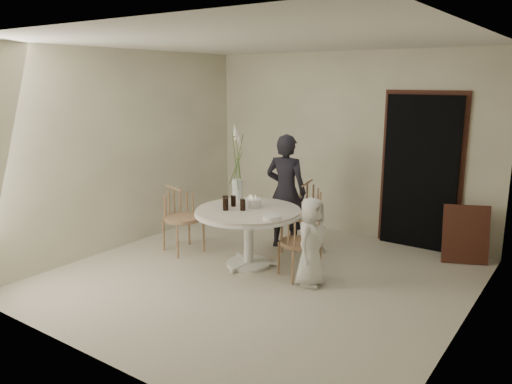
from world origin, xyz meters
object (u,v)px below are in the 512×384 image
Objects in this scene: girl at (286,192)px; birthday_cake at (252,203)px; chair_right at (304,239)px; boy at (311,242)px; chair_left at (178,210)px; chair_far at (304,206)px; flower_vase at (237,173)px; table at (248,218)px.

birthday_cake is (-0.03, -0.76, -0.01)m from girl.
boy is at bearing 94.71° from chair_right.
boy is at bearing -73.18° from chair_left.
chair_right is at bearing -73.57° from chair_far.
chair_right is 1.42m from flower_vase.
chair_far reaches higher than birthday_cake.
table is 0.82m from chair_right.
birthday_cake reaches higher than chair_right.
flower_vase is at bearing -43.20° from chair_left.
girl is at bearing 87.35° from birthday_cake.
boy is 4.61× the size of birthday_cake.
chair_far is 1.73m from chair_left.
table is 1.30× the size of boy.
table is at bearing -60.68° from chair_right.
girl is 0.74m from flower_vase.
chair_right is 0.77× the size of flower_vase.
birthday_cake reaches higher than chair_left.
chair_far is 0.58× the size of girl.
table is 1.45× the size of chair_far.
chair_left is at bearing -171.61° from birthday_cake.
birthday_cake is at bearing 75.30° from boy.
birthday_cake is at bearing -68.50° from chair_right.
table is 1.69× the size of chair_right.
chair_right is 3.54× the size of birthday_cake.
chair_far is 0.90× the size of flower_vase.
chair_left is at bearing -151.28° from flower_vase.
table is 1.30× the size of flower_vase.
boy is (2.09, -0.05, -0.05)m from chair_left.
boy is at bearing -70.07° from chair_far.
chair_left is (-1.96, -0.02, 0.05)m from chair_right.
girl is at bearing 89.62° from table.
chair_right is (0.59, -1.04, -0.08)m from chair_far.
birthday_cake is (-0.25, -0.90, 0.19)m from chair_far.
flower_vase is (0.72, 0.39, 0.53)m from chair_left.
flower_vase reaches higher than birthday_cake.
chair_far is 1.32m from boy.
chair_left is 0.98m from flower_vase.
chair_far is 0.89× the size of boy.
girl is (-0.22, -0.14, 0.20)m from chair_far.
flower_vase is at bearing -75.47° from chair_right.
birthday_cake is (-0.03, 0.12, 0.17)m from table.
chair_left reaches higher than chair_right.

